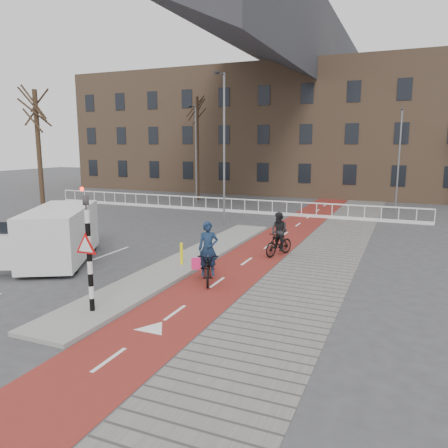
% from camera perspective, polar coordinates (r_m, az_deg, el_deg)
% --- Properties ---
extents(ground, '(120.00, 120.00, 0.00)m').
position_cam_1_polar(ground, '(14.34, -9.76, -9.12)').
color(ground, '#38383A').
rests_on(ground, ground).
extents(bike_lane, '(2.50, 60.00, 0.01)m').
position_cam_1_polar(bike_lane, '(22.64, 7.29, -1.79)').
color(bike_lane, maroon).
rests_on(bike_lane, ground).
extents(sidewalk, '(3.00, 60.00, 0.01)m').
position_cam_1_polar(sidewalk, '(22.07, 14.31, -2.35)').
color(sidewalk, slate).
rests_on(sidewalk, ground).
extents(curb_island, '(1.80, 16.00, 0.12)m').
position_cam_1_polar(curb_island, '(17.96, -4.77, -4.79)').
color(curb_island, gray).
rests_on(curb_island, ground).
extents(traffic_signal, '(0.80, 0.80, 3.68)m').
position_cam_1_polar(traffic_signal, '(12.58, -17.31, -2.79)').
color(traffic_signal, black).
rests_on(traffic_signal, curb_island).
extents(bollard, '(0.12, 0.12, 0.85)m').
position_cam_1_polar(bollard, '(17.14, -5.58, -3.87)').
color(bollard, '#FEF00E').
rests_on(bollard, curb_island).
extents(cyclist_near, '(1.52, 2.19, 2.14)m').
position_cam_1_polar(cyclist_near, '(15.21, -2.09, -4.97)').
color(cyclist_near, black).
rests_on(cyclist_near, bike_lane).
extents(cyclist_far, '(1.11, 1.80, 1.89)m').
position_cam_1_polar(cyclist_far, '(18.88, 7.20, -1.80)').
color(cyclist_far, black).
rests_on(cyclist_far, bike_lane).
extents(van, '(4.25, 5.50, 2.21)m').
position_cam_1_polar(van, '(18.92, -20.62, -1.22)').
color(van, silver).
rests_on(van, ground).
extents(railing, '(28.00, 0.10, 0.99)m').
position_cam_1_polar(railing, '(31.24, -0.72, 2.23)').
color(railing, silver).
rests_on(railing, ground).
extents(townhouse_row, '(46.00, 10.00, 15.90)m').
position_cam_1_polar(townhouse_row, '(44.67, 9.68, 14.20)').
color(townhouse_row, '#7F6047').
rests_on(townhouse_row, ground).
extents(tree_left, '(0.27, 0.27, 7.73)m').
position_cam_1_polar(tree_left, '(27.14, -22.94, 7.72)').
color(tree_left, '#2F2014').
rests_on(tree_left, ground).
extents(tree_mid, '(0.24, 0.24, 8.60)m').
position_cam_1_polar(tree_mid, '(37.38, -3.47, 9.70)').
color(tree_mid, '#2F2014').
rests_on(tree_mid, ground).
extents(streetlight_near, '(0.12, 0.12, 8.67)m').
position_cam_1_polar(streetlight_near, '(25.39, 0.02, 9.46)').
color(streetlight_near, slate).
rests_on(streetlight_near, ground).
extents(streetlight_left, '(0.12, 0.12, 7.71)m').
position_cam_1_polar(streetlight_left, '(35.21, -3.67, 8.93)').
color(streetlight_left, slate).
rests_on(streetlight_left, ground).
extents(streetlight_right, '(0.12, 0.12, 7.20)m').
position_cam_1_polar(streetlight_right, '(33.50, 21.86, 7.70)').
color(streetlight_right, slate).
rests_on(streetlight_right, ground).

